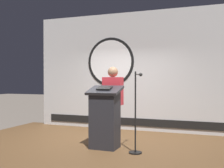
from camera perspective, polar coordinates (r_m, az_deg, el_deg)
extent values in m
plane|color=#6B6056|center=(5.92, -1.83, -15.22)|extent=(40.00, 40.00, 0.00)
cube|color=brown|center=(5.88, -1.83, -13.82)|extent=(6.40, 4.00, 0.30)
cube|color=silver|center=(7.43, 3.63, 2.64)|extent=(5.36, 0.10, 3.13)
cylinder|color=black|center=(7.56, -0.31, 4.56)|extent=(1.33, 0.02, 1.33)
cylinder|color=white|center=(7.55, -0.32, 4.57)|extent=(1.19, 0.02, 1.19)
cube|color=black|center=(7.46, 3.48, -7.74)|extent=(4.82, 0.02, 0.20)
cube|color=#26262B|center=(5.46, -1.49, -7.42)|extent=(0.52, 0.40, 1.11)
cube|color=#26262B|center=(5.40, -1.49, -1.29)|extent=(0.64, 0.50, 0.18)
cube|color=black|center=(5.38, -1.57, -0.82)|extent=(0.28, 0.20, 0.08)
cylinder|color=black|center=(5.93, 0.18, -8.21)|extent=(0.26, 0.26, 0.81)
cube|color=red|center=(5.86, 0.18, -1.45)|extent=(0.40, 0.24, 0.59)
sphere|color=#997051|center=(5.85, 0.18, 2.50)|extent=(0.22, 0.22, 0.22)
cylinder|color=black|center=(5.22, 4.83, -13.90)|extent=(0.24, 0.24, 0.02)
cylinder|color=black|center=(5.08, 4.84, -5.86)|extent=(0.03, 0.03, 1.49)
cylinder|color=black|center=(5.22, 5.41, 1.99)|extent=(0.02, 0.38, 0.02)
sphere|color=#262626|center=(5.41, 5.94, 1.95)|extent=(0.07, 0.07, 0.07)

